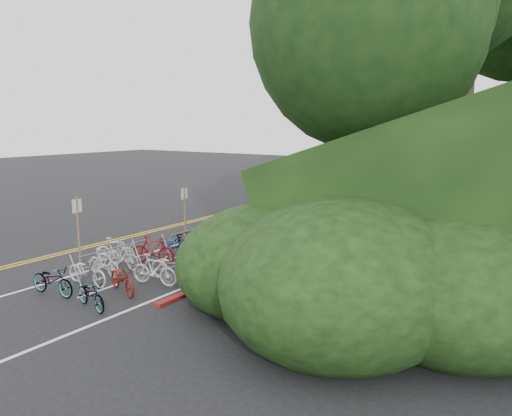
% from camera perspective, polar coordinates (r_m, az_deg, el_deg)
% --- Properties ---
extents(ground, '(120.00, 120.00, 0.00)m').
position_cam_1_polar(ground, '(20.64, -18.65, -5.87)').
color(ground, black).
rests_on(ground, ground).
extents(road_markings, '(7.47, 80.00, 0.01)m').
position_cam_1_polar(road_markings, '(27.40, -0.91, -1.56)').
color(road_markings, gold).
rests_on(road_markings, ground).
extents(red_curb, '(0.25, 28.00, 0.10)m').
position_cam_1_polar(red_curb, '(26.62, 10.48, -1.96)').
color(red_curb, maroon).
rests_on(red_curb, ground).
extents(tree_cluster, '(32.44, 54.03, 18.37)m').
position_cam_1_polar(tree_cluster, '(35.13, 24.50, 18.89)').
color(tree_cluster, '#2D2319').
rests_on(tree_cluster, ground).
extents(bike_rack_front, '(1.16, 2.84, 1.20)m').
position_cam_1_polar(bike_rack_front, '(17.60, -15.86, -5.46)').
color(bike_rack_front, gray).
rests_on(bike_rack_front, ground).
extents(bike_racks_rest, '(1.14, 23.00, 1.17)m').
position_cam_1_polar(bike_racks_rest, '(28.50, 6.34, 0.55)').
color(bike_racks_rest, gray).
rests_on(bike_racks_rest, ground).
extents(signpost_near, '(0.08, 0.40, 2.68)m').
position_cam_1_polar(signpost_near, '(19.73, -19.66, -2.07)').
color(signpost_near, brown).
rests_on(signpost_near, ground).
extents(signposts_rest, '(0.08, 18.40, 2.50)m').
position_cam_1_polar(signposts_rest, '(30.43, 3.22, 2.28)').
color(signposts_rest, brown).
rests_on(signposts_rest, ground).
extents(bike_front, '(1.07, 1.66, 0.97)m').
position_cam_1_polar(bike_front, '(20.22, -15.79, -4.62)').
color(bike_front, beige).
rests_on(bike_front, ground).
extents(bike_valet, '(3.45, 9.73, 1.08)m').
position_cam_1_polar(bike_valet, '(18.81, -11.10, -5.51)').
color(bike_valet, slate).
rests_on(bike_valet, ground).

